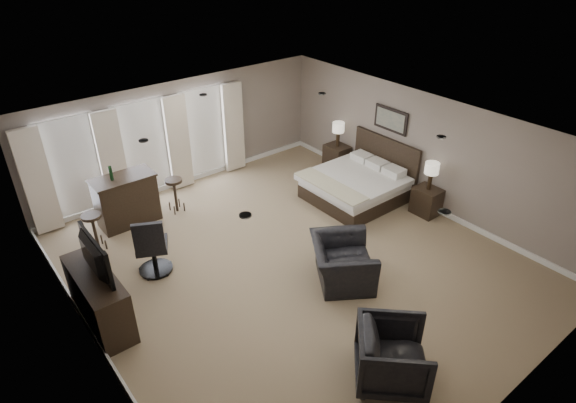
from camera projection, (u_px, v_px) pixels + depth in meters
room at (293, 204)px, 8.70m from camera, size 7.60×8.60×2.64m
window_bay at (146, 150)px, 10.98m from camera, size 5.25×0.20×2.30m
bed at (353, 176)px, 11.08m from camera, size 2.05×1.95×1.30m
nightstand_near at (426, 201)px, 10.75m from camera, size 0.47×0.57×0.63m
nightstand_far at (337, 157)px, 12.70m from camera, size 0.50×0.61×0.66m
lamp_near at (431, 176)px, 10.43m from camera, size 0.31×0.31×0.63m
lamp_far at (338, 134)px, 12.37m from camera, size 0.31×0.31×0.64m
wall_art at (390, 120)px, 11.12m from camera, size 0.04×0.96×0.56m
dresser at (99, 298)px, 7.74m from camera, size 0.54×1.66×0.97m
tv at (92, 271)px, 7.46m from camera, size 0.67×1.16×0.15m
armchair_near at (343, 256)px, 8.63m from camera, size 1.34×1.46×1.07m
armchair_far at (393, 354)px, 6.73m from camera, size 1.34×1.34×1.01m
bar_counter at (126, 200)px, 10.30m from camera, size 1.29×0.67×1.12m
bar_stool_left at (95, 232)px, 9.53m from camera, size 0.46×0.46×0.80m
bar_stool_right at (175, 195)px, 10.80m from camera, size 0.40×0.40×0.81m
desk_chair at (152, 244)px, 8.82m from camera, size 0.84×0.84×1.23m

